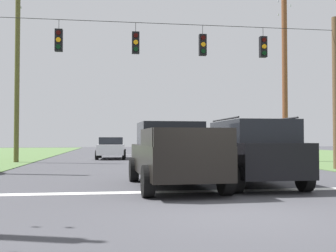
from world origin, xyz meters
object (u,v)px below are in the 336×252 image
Objects in this scene: distant_car_crossing_white at (111,148)px; distant_car_oncoming at (196,146)px; overhead_signal_span at (169,81)px; utility_pole_mid_right at (285,72)px; pickup_truck at (173,155)px; suv_black at (250,151)px; utility_pole_near_left at (17,77)px.

distant_car_oncoming is (6.94, 3.80, 0.00)m from distant_car_crossing_white.
distant_car_oncoming is at bearing 73.74° from overhead_signal_span.
utility_pole_mid_right reaches higher than distant_car_crossing_white.
suv_black reaches higher than pickup_truck.
suv_black is 17.28m from distant_car_crossing_white.
distant_car_oncoming is 0.42× the size of utility_pole_near_left.
distant_car_crossing_white is 0.99× the size of distant_car_oncoming.
distant_car_oncoming is at bearing 76.26° from pickup_truck.
distant_car_oncoming is (2.60, 20.53, -0.27)m from suv_black.
overhead_signal_span is at bearing -142.54° from utility_pole_mid_right.
suv_black reaches higher than distant_car_oncoming.
pickup_truck is 0.52× the size of utility_pole_near_left.
suv_black is at bearing 2.64° from pickup_truck.
suv_black is at bearing -118.73° from utility_pole_mid_right.
distant_car_crossing_white is 0.42× the size of utility_pole_near_left.
overhead_signal_span is at bearing 108.22° from suv_black.
overhead_signal_span reaches higher than pickup_truck.
distant_car_crossing_white is (-1.90, 16.84, -0.18)m from pickup_truck.
distant_car_oncoming is at bearing 113.66° from utility_pole_mid_right.
pickup_truck is at bearing -96.67° from overhead_signal_span.
distant_car_crossing_white is 8.02m from utility_pole_near_left.
distant_car_oncoming is at bearing 28.71° from distant_car_crossing_white.
suv_black is at bearing -71.78° from overhead_signal_span.
pickup_truck reaches higher than distant_car_crossing_white.
pickup_truck is 16.95m from distant_car_crossing_white.
overhead_signal_span is 11.15m from utility_pole_near_left.
distant_car_crossing_white is at bearing 155.29° from utility_pole_mid_right.
distant_car_oncoming is 10.71m from utility_pole_mid_right.
overhead_signal_span is at bearing 83.33° from pickup_truck.
utility_pole_mid_right is 1.09× the size of utility_pole_near_left.
utility_pole_mid_right is at bearing 37.46° from overhead_signal_span.
utility_pole_near_left is at bearing 119.90° from pickup_truck.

